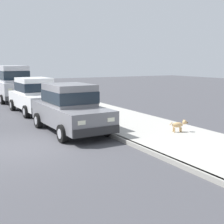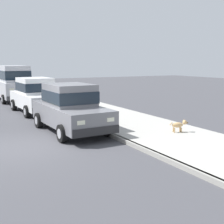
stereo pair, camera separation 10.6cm
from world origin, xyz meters
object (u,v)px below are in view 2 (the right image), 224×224
Objects in this scene: car_grey_sedan at (70,107)px; dog_tan at (179,125)px; car_white_sedan at (36,95)px; car_silver_van at (13,81)px.

dog_tan is (3.38, -2.65, -0.55)m from car_grey_sedan.
dog_tan is at bearing -38.11° from car_grey_sedan.
car_white_sedan reaches higher than dog_tan.
car_silver_van is 14.34m from dog_tan.
car_white_sedan is 5.87m from car_silver_van.
car_grey_sedan is 5.38m from car_white_sedan.
dog_tan is at bearing -67.28° from car_white_sedan.
car_silver_van is at bearing 103.99° from dog_tan.
dog_tan is (3.36, -8.03, -0.55)m from car_white_sedan.
car_silver_van reaches higher than car_grey_sedan.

